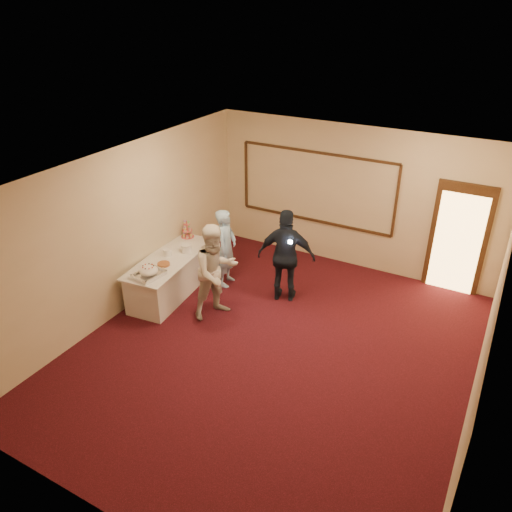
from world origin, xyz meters
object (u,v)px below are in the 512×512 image
at_px(plate_stack_b, 187,248).
at_px(plate_stack_a, 167,252).
at_px(man, 226,248).
at_px(woman, 216,272).
at_px(guest, 286,256).
at_px(buffet_table, 171,275).
at_px(pavlova_tray, 149,272).
at_px(tart, 164,265).
at_px(cupcake_stand, 187,231).

bearing_deg(plate_stack_b, plate_stack_a, -129.03).
height_order(man, woman, woman).
relative_size(man, guest, 0.87).
height_order(buffet_table, plate_stack_b, plate_stack_b).
height_order(pavlova_tray, plate_stack_a, pavlova_tray).
xyz_separation_m(buffet_table, tart, (0.11, -0.31, 0.41)).
bearing_deg(woman, pavlova_tray, 145.01).
bearing_deg(buffet_table, woman, -9.43).
distance_m(man, woman, 1.11).
bearing_deg(plate_stack_a, guest, 21.55).
bearing_deg(man, pavlova_tray, 147.97).
xyz_separation_m(pavlova_tray, plate_stack_b, (0.03, 1.09, -0.00)).
bearing_deg(buffet_table, pavlova_tray, -80.34).
bearing_deg(plate_stack_b, woman, -27.62).
xyz_separation_m(tart, man, (0.65, 1.13, 0.00)).
bearing_deg(buffet_table, plate_stack_b, 64.69).
xyz_separation_m(cupcake_stand, woman, (1.42, -1.11, -0.02)).
bearing_deg(man, plate_stack_b, 118.89).
xyz_separation_m(man, guest, (1.28, 0.06, 0.12)).
relative_size(pavlova_tray, man, 0.38).
height_order(pavlova_tray, guest, guest).
xyz_separation_m(plate_stack_b, tart, (-0.05, -0.65, -0.06)).
relative_size(buffet_table, man, 1.40).
bearing_deg(plate_stack_b, guest, 16.13).
xyz_separation_m(plate_stack_a, tart, (0.18, -0.35, -0.05)).
distance_m(cupcake_stand, plate_stack_a, 0.89).
bearing_deg(buffet_table, plate_stack_a, 148.96).
height_order(pavlova_tray, tart, pavlova_tray).
bearing_deg(pavlova_tray, man, 68.09).
relative_size(pavlova_tray, cupcake_stand, 1.56).
distance_m(buffet_table, plate_stack_a, 0.46).
height_order(woman, guest, guest).
relative_size(plate_stack_b, guest, 0.11).
distance_m(plate_stack_b, woman, 1.15).
bearing_deg(cupcake_stand, buffet_table, -75.52).
xyz_separation_m(pavlova_tray, guest, (1.91, 1.63, 0.05)).
height_order(cupcake_stand, man, man).
distance_m(buffet_table, man, 1.19).
relative_size(plate_stack_b, tart, 0.78).
height_order(plate_stack_a, tart, plate_stack_a).
distance_m(plate_stack_b, guest, 1.96).
relative_size(buffet_table, plate_stack_b, 10.71).
xyz_separation_m(tart, guest, (1.93, 1.19, 0.12)).
relative_size(cupcake_stand, plate_stack_b, 1.87).
bearing_deg(plate_stack_b, tart, -94.63).
bearing_deg(plate_stack_a, man, 42.92).
bearing_deg(guest, pavlova_tray, 23.26).
height_order(plate_stack_b, guest, guest).
distance_m(buffet_table, guest, 2.28).
relative_size(tart, man, 0.17).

